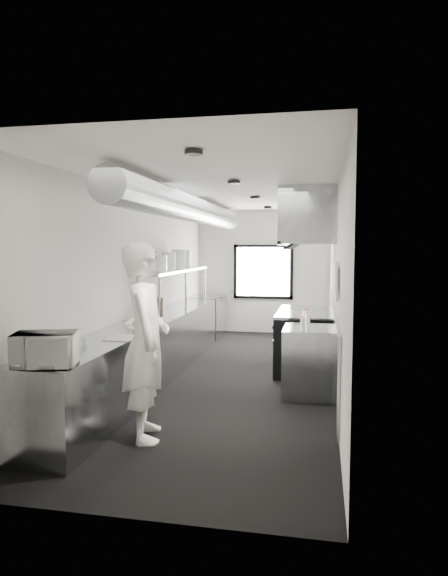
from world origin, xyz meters
The scene contains 35 objects.
floor centered at (0.00, 0.00, 0.00)m, with size 3.00×8.00×0.01m, color black.
ceiling centered at (0.00, 0.00, 2.80)m, with size 3.00×8.00×0.01m, color white.
wall_back centered at (0.00, 4.00, 1.40)m, with size 3.00×0.02×2.80m, color beige.
wall_front centered at (0.00, -4.00, 1.40)m, with size 3.00×0.02×2.80m, color beige.
wall_left centered at (-1.50, 0.00, 1.40)m, with size 0.02×8.00×2.80m, color beige.
wall_right centered at (1.50, 0.00, 1.40)m, with size 0.02×8.00×2.80m, color beige.
wall_cladding centered at (1.48, 0.30, 0.55)m, with size 0.03×5.50×1.10m, color gray.
hvac_duct centered at (-0.70, 0.40, 2.55)m, with size 0.40×0.40×6.40m, color gray.
service_window centered at (0.00, 3.96, 1.40)m, with size 1.36×0.05×1.25m.
exhaust_hood centered at (1.10, 0.70, 2.39)m, with size 0.81×2.20×0.88m.
prep_counter centered at (-1.15, -0.50, 0.45)m, with size 0.70×6.00×0.90m, color gray.
pass_shelf centered at (-1.19, 1.00, 1.54)m, with size 0.45×3.00×0.68m.
range centered at (1.04, 0.70, 0.47)m, with size 0.88×1.60×0.94m.
bottle_station centered at (1.15, -0.70, 0.45)m, with size 0.65×0.80×0.90m, color gray.
far_work_table centered at (-1.15, 3.20, 0.45)m, with size 0.70×1.20×0.90m, color gray.
notice_sheet_a centered at (1.47, -1.20, 1.60)m, with size 0.02×0.28×0.38m, color silver.
notice_sheet_b centered at (1.47, -1.55, 1.55)m, with size 0.02×0.28×0.38m, color silver.
line_cook centered at (-0.44, -2.51, 1.00)m, with size 0.73×0.48×2.00m, color white.
microwave centered at (-1.09, -3.29, 1.05)m, with size 0.50×0.38×0.30m, color silver.
deli_tub_a centered at (-1.26, -2.41, 0.94)m, with size 0.13×0.13×0.09m, color #ADBAAB.
deli_tub_b centered at (-1.25, -2.32, 0.94)m, with size 0.12×0.12×0.09m, color #ADBAAB.
newspaper centered at (-0.96, -1.90, 0.90)m, with size 0.31×0.38×0.01m, color silver.
small_plate centered at (-1.06, -1.20, 0.91)m, with size 0.20×0.20×0.02m, color silver.
pastry centered at (-1.06, -1.20, 0.96)m, with size 0.09×0.09×0.09m, color tan.
cutting_board centered at (-1.15, -0.63, 0.91)m, with size 0.46×0.61×0.02m, color white.
knife_block centered at (-1.24, 0.32, 1.02)m, with size 0.10×0.22×0.24m, color #4F371C.
plate_stack_a centered at (-1.20, 0.24, 1.70)m, with size 0.22×0.22×0.26m, color silver.
plate_stack_b centered at (-1.17, 0.60, 1.72)m, with size 0.23×0.23×0.30m, color silver.
plate_stack_c centered at (-1.21, 1.30, 1.74)m, with size 0.25×0.25×0.35m, color silver.
plate_stack_d centered at (-1.22, 1.76, 1.74)m, with size 0.22×0.22×0.34m, color silver.
squeeze_bottle_a centered at (1.08, -1.01, 0.99)m, with size 0.06×0.06×0.17m, color white.
squeeze_bottle_b centered at (1.13, -0.83, 1.00)m, with size 0.07×0.07×0.20m, color white.
squeeze_bottle_c centered at (1.13, -0.67, 0.99)m, with size 0.06×0.06×0.19m, color white.
squeeze_bottle_d centered at (1.09, -0.51, 1.00)m, with size 0.07×0.07×0.20m, color white.
squeeze_bottle_e centered at (1.13, -0.41, 0.99)m, with size 0.06×0.06×0.19m, color white.
Camera 1 is at (1.30, -7.21, 1.95)m, focal length 30.80 mm.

